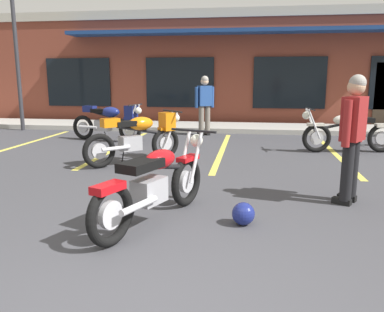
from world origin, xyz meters
name	(u,v)px	position (x,y,z in m)	size (l,w,h in m)	color
ground_plane	(205,192)	(0.00, 3.37, 0.00)	(80.00, 80.00, 0.00)	#3D3D42
sidewalk_kerb	(231,127)	(0.00, 10.32, 0.07)	(22.00, 1.80, 0.14)	#A8A59E
brick_storefront_building	(237,69)	(0.00, 14.52, 1.94)	(18.56, 6.83, 3.88)	brown
painted_stall_lines	(222,150)	(0.00, 6.72, 0.00)	(9.99, 4.80, 0.01)	#DBCC4C
motorcycle_foreground_classic	(155,183)	(-0.42, 2.07, 0.46)	(1.07, 2.01, 0.98)	black
motorcycle_red_sportbike	(139,136)	(-1.50, 5.18, 0.53)	(1.64, 1.67, 0.98)	black
motorcycle_black_cruiser	(109,121)	(-2.99, 7.58, 0.53)	(2.08, 0.83, 0.98)	black
motorcycle_blue_standard	(349,132)	(2.76, 6.88, 0.46)	(2.10, 0.75, 0.98)	black
person_in_black_shirt	(353,132)	(1.93, 3.14, 0.95)	(0.41, 0.57, 1.68)	black
person_in_shorts_foreground	(204,102)	(-0.68, 8.97, 0.95)	(0.55, 0.43, 1.68)	black
helmet_on_pavement	(243,214)	(0.58, 2.14, 0.13)	(0.26, 0.26, 0.26)	navy
parking_lot_lamp_post	(11,16)	(-6.45, 9.12, 3.41)	(0.24, 0.76, 5.32)	#2D2D33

